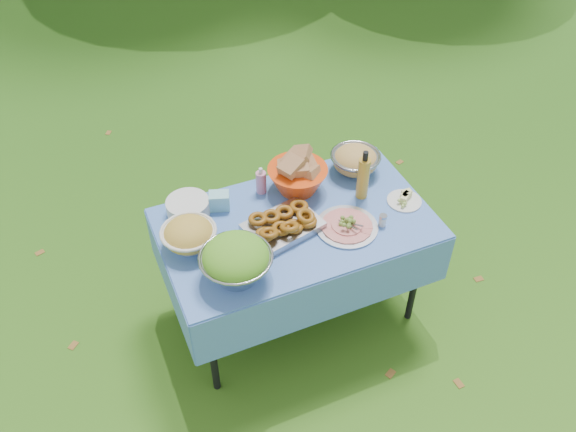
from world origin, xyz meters
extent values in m
plane|color=#093309|center=(0.00, 0.00, 0.00)|extent=(80.00, 80.00, 0.00)
cube|color=#84C4FF|center=(0.00, 0.00, 0.38)|extent=(1.46, 0.86, 0.76)
cylinder|color=silver|center=(-0.51, 0.30, 0.80)|extent=(0.30, 0.30, 0.09)
cube|color=#84D1DE|center=(-0.34, 0.28, 0.81)|extent=(0.13, 0.11, 0.10)
cylinder|color=#CC799B|center=(-0.08, 0.31, 0.84)|extent=(0.07, 0.07, 0.17)
cube|color=#A5A5AA|center=(-0.09, -0.03, 0.81)|extent=(0.44, 0.35, 0.09)
cylinder|color=#A9ABB0|center=(0.23, -0.14, 0.80)|extent=(0.41, 0.41, 0.08)
cylinder|color=gold|center=(0.43, 0.05, 0.92)|extent=(0.09, 0.09, 0.31)
cylinder|color=silver|center=(0.62, -0.08, 0.79)|extent=(0.21, 0.21, 0.05)
cylinder|color=silver|center=(0.41, -0.20, 0.80)|extent=(0.04, 0.04, 0.07)
camera|label=1|loc=(-0.98, -2.17, 3.03)|focal=38.00mm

